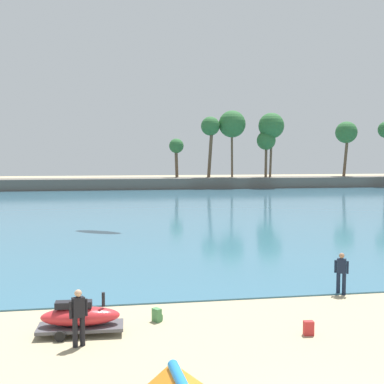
{
  "coord_description": "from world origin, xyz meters",
  "views": [
    {
      "loc": [
        -4.16,
        -8.1,
        5.49
      ],
      "look_at": [
        -0.58,
        13.06,
        3.91
      ],
      "focal_mm": 46.56,
      "sensor_mm": 36.0,
      "label": 1
    }
  ],
  "objects_px": {
    "backpack_near_kite": "(308,328)",
    "watercraft_on_trailer": "(80,318)",
    "backpack_by_trailer": "(157,315)",
    "person_rigging_by_gear": "(79,316)",
    "person_at_waterline": "(341,272)"
  },
  "relations": [
    {
      "from": "backpack_near_kite",
      "to": "watercraft_on_trailer",
      "type": "bearing_deg",
      "value": 169.85
    },
    {
      "from": "person_rigging_by_gear",
      "to": "backpack_by_trailer",
      "type": "bearing_deg",
      "value": 36.19
    },
    {
      "from": "person_at_waterline",
      "to": "backpack_near_kite",
      "type": "distance_m",
      "value": 5.05
    },
    {
      "from": "person_rigging_by_gear",
      "to": "backpack_near_kite",
      "type": "distance_m",
      "value": 6.92
    },
    {
      "from": "watercraft_on_trailer",
      "to": "person_at_waterline",
      "type": "distance_m",
      "value": 10.31
    },
    {
      "from": "person_at_waterline",
      "to": "backpack_by_trailer",
      "type": "height_order",
      "value": "person_at_waterline"
    },
    {
      "from": "backpack_near_kite",
      "to": "backpack_by_trailer",
      "type": "distance_m",
      "value": 4.88
    },
    {
      "from": "person_at_waterline",
      "to": "watercraft_on_trailer",
      "type": "bearing_deg",
      "value": -164.53
    },
    {
      "from": "backpack_near_kite",
      "to": "backpack_by_trailer",
      "type": "relative_size",
      "value": 1.0
    },
    {
      "from": "person_rigging_by_gear",
      "to": "backpack_near_kite",
      "type": "xyz_separation_m",
      "value": [
        6.88,
        -0.24,
        -0.69
      ]
    },
    {
      "from": "watercraft_on_trailer",
      "to": "person_rigging_by_gear",
      "type": "relative_size",
      "value": 1.58
    },
    {
      "from": "person_at_waterline",
      "to": "backpack_near_kite",
      "type": "bearing_deg",
      "value": -127.26
    },
    {
      "from": "backpack_near_kite",
      "to": "backpack_by_trailer",
      "type": "height_order",
      "value": "same"
    },
    {
      "from": "person_rigging_by_gear",
      "to": "backpack_near_kite",
      "type": "bearing_deg",
      "value": -1.96
    },
    {
      "from": "person_rigging_by_gear",
      "to": "backpack_by_trailer",
      "type": "height_order",
      "value": "person_rigging_by_gear"
    }
  ]
}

